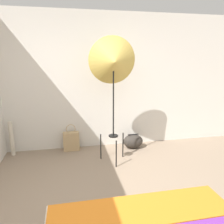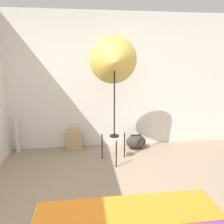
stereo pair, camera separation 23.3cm
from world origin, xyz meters
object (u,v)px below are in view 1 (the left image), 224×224
at_px(tote_bag, 71,141).
at_px(duffel_bag, 133,141).
at_px(photo_umbrella, 113,62).
at_px(paper_roll, 12,139).

height_order(tote_bag, duffel_bag, tote_bag).
relative_size(photo_umbrella, duffel_bag, 5.34).
height_order(photo_umbrella, paper_roll, photo_umbrella).
bearing_deg(photo_umbrella, duffel_bag, 43.51).
xyz_separation_m(tote_bag, paper_roll, (-1.07, -0.01, 0.13)).
height_order(photo_umbrella, duffel_bag, photo_umbrella).
relative_size(photo_umbrella, tote_bag, 3.99).
bearing_deg(duffel_bag, paper_roll, 177.11).
distance_m(photo_umbrella, duffel_bag, 1.70).
xyz_separation_m(photo_umbrella, tote_bag, (-0.71, 0.60, -1.50)).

